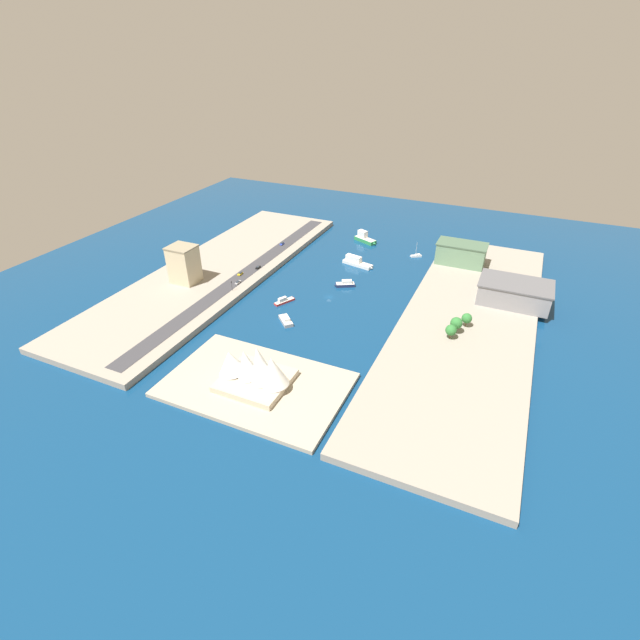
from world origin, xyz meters
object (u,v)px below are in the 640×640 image
taxi_yellow_cab (240,274)px  patrol_launch_navy (345,284)px  ferry_white_commuter (356,262)px  terminal_long_green (461,253)px  suv_black (258,267)px  opera_landmark (255,369)px  yacht_sleek_gray (286,320)px  hatchback_blue (282,244)px  tugboat_red (284,301)px  ferry_green_doubledeck (365,238)px  sedan_silver (238,282)px  warehouse_low_gray (514,292)px  traffic_light_waterfront (232,285)px  sailboat_small_white (416,256)px  office_block_beige (184,264)px

taxi_yellow_cab → patrol_launch_navy: bearing=-163.3°
ferry_white_commuter → terminal_long_green: terminal_long_green is taller
suv_black → opera_landmark: bearing=120.4°
yacht_sleek_gray → terminal_long_green: bearing=-123.7°
terminal_long_green → hatchback_blue: (128.40, 21.00, -6.45)m
tugboat_red → hatchback_blue: hatchback_blue is taller
ferry_green_doubledeck → yacht_sleek_gray: bearing=90.3°
tugboat_red → suv_black: bearing=-39.5°
ferry_green_doubledeck → sedan_silver: (46.48, 109.24, 1.60)m
patrol_launch_navy → warehouse_low_gray: size_ratio=0.33×
taxi_yellow_cab → sedan_silver: size_ratio=0.88×
sedan_silver → traffic_light_waterfront: bearing=103.0°
yacht_sleek_gray → terminal_long_green: 137.19m
taxi_yellow_cab → sailboat_small_white: bearing=-138.6°
sailboat_small_white → hatchback_blue: (96.56, 27.61, 3.49)m
hatchback_blue → taxi_yellow_cab: 57.54m
tugboat_red → warehouse_low_gray: warehouse_low_gray is taller
office_block_beige → traffic_light_waterfront: office_block_beige is taller
suv_black → traffic_light_waterfront: size_ratio=0.70×
ferry_green_doubledeck → sedan_silver: ferry_green_doubledeck is taller
sailboat_small_white → suv_black: size_ratio=2.52×
tugboat_red → suv_black: suv_black is taller
ferry_green_doubledeck → hatchback_blue: 65.78m
tugboat_red → patrol_launch_navy: (-25.61, -35.78, 0.25)m
ferry_white_commuter → yacht_sleek_gray: ferry_white_commuter is taller
ferry_green_doubledeck → hatchback_blue: size_ratio=4.72×
terminal_long_green → traffic_light_waterfront: size_ratio=5.10×
terminal_long_green → office_block_beige: office_block_beige is taller
sedan_silver → tugboat_red: bearing=172.8°
ferry_green_doubledeck → sedan_silver: 118.73m
patrol_launch_navy → traffic_light_waterfront: traffic_light_waterfront is taller
suv_black → warehouse_low_gray: bearing=-172.3°
terminal_long_green → taxi_yellow_cab: terminal_long_green is taller
opera_landmark → suv_black: bearing=-59.6°
taxi_yellow_cab → traffic_light_waterfront: size_ratio=0.67×
hatchback_blue → ferry_green_doubledeck: bearing=-142.1°
traffic_light_waterfront → terminal_long_green: bearing=-140.4°
taxi_yellow_cab → ferry_white_commuter: bearing=-138.8°
yacht_sleek_gray → office_block_beige: size_ratio=0.52×
hatchback_blue → sedan_silver: 69.06m
ferry_white_commuter → suv_black: size_ratio=5.29×
sailboat_small_white → patrol_launch_navy: size_ratio=0.85×
patrol_launch_navy → suv_black: (61.13, 6.50, 2.87)m
yacht_sleek_gray → terminal_long_green: (-75.90, -113.88, 9.50)m
yacht_sleek_gray → office_block_beige: bearing=-9.6°
patrol_launch_navy → suv_black: suv_black is taller
tugboat_red → warehouse_low_gray: bearing=-157.9°
tugboat_red → sedan_silver: 35.92m
terminal_long_green → traffic_light_waterfront: 156.62m
tugboat_red → traffic_light_waterfront: traffic_light_waterfront is taller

